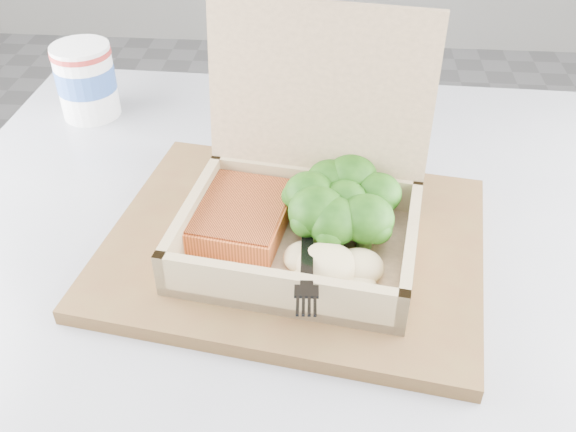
# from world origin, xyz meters

# --- Properties ---
(cafe_table) EXTENTS (0.81, 0.81, 0.73)m
(cafe_table) POSITION_xyz_m (-0.20, -0.26, 0.54)
(cafe_table) COLOR black
(cafe_table) RESTS_ON floor
(serving_tray) EXTENTS (0.40, 0.34, 0.02)m
(serving_tray) POSITION_xyz_m (-0.20, -0.25, 0.73)
(serving_tray) COLOR brown
(serving_tray) RESTS_ON cafe_table
(takeout_container) EXTENTS (0.24, 0.22, 0.21)m
(takeout_container) POSITION_xyz_m (-0.19, -0.24, 0.79)
(takeout_container) COLOR tan
(takeout_container) RESTS_ON serving_tray
(salmon_fillet) EXTENTS (0.10, 0.12, 0.02)m
(salmon_fillet) POSITION_xyz_m (-0.25, -0.25, 0.76)
(salmon_fillet) COLOR orange
(salmon_fillet) RESTS_ON takeout_container
(broccoli_pile) EXTENTS (0.12, 0.12, 0.04)m
(broccoli_pile) POSITION_xyz_m (-0.15, -0.24, 0.77)
(broccoli_pile) COLOR #307319
(broccoli_pile) RESTS_ON takeout_container
(mashed_potatoes) EXTENTS (0.09, 0.08, 0.03)m
(mashed_potatoes) POSITION_xyz_m (-0.16, -0.32, 0.77)
(mashed_potatoes) COLOR beige
(mashed_potatoes) RESTS_ON takeout_container
(plastic_fork) EXTENTS (0.02, 0.14, 0.02)m
(plastic_fork) POSITION_xyz_m (-0.18, -0.30, 0.78)
(plastic_fork) COLOR black
(plastic_fork) RESTS_ON mashed_potatoes
(paper_cup) EXTENTS (0.08, 0.08, 0.10)m
(paper_cup) POSITION_xyz_m (-0.49, 0.01, 0.78)
(paper_cup) COLOR white
(paper_cup) RESTS_ON cafe_table
(receipt) EXTENTS (0.12, 0.15, 0.00)m
(receipt) POSITION_xyz_m (-0.15, -0.06, 0.73)
(receipt) COLOR white
(receipt) RESTS_ON cafe_table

